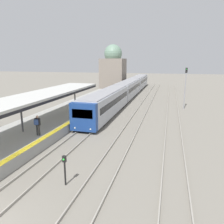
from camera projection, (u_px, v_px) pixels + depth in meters
name	position (u px, v px, depth m)	size (l,w,h in m)	color
platform_canopy	(20.00, 100.00, 18.22)	(4.00, 27.26, 2.85)	beige
person_on_platform	(37.00, 124.00, 17.63)	(0.40, 0.40, 1.66)	#2D2D33
train_near	(128.00, 88.00, 41.91)	(2.66, 45.76, 3.09)	navy
signal_post_near	(65.00, 167.00, 12.04)	(0.20, 0.21, 1.76)	black
signal_mast_far	(185.00, 84.00, 30.72)	(0.28, 0.29, 5.90)	gray
distant_domed_building	(113.00, 69.00, 52.61)	(5.51, 5.51, 10.64)	slate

